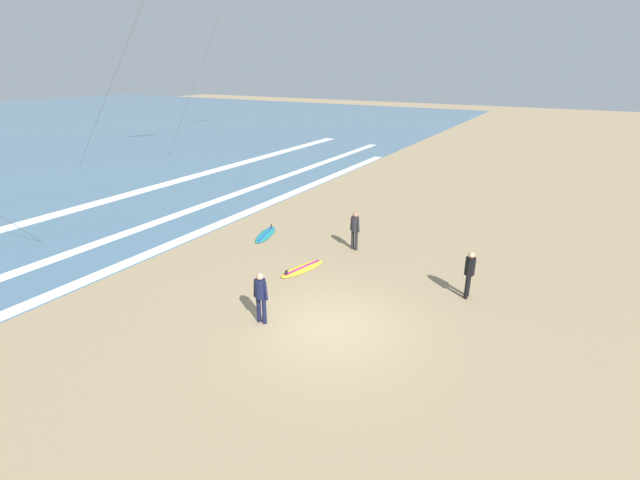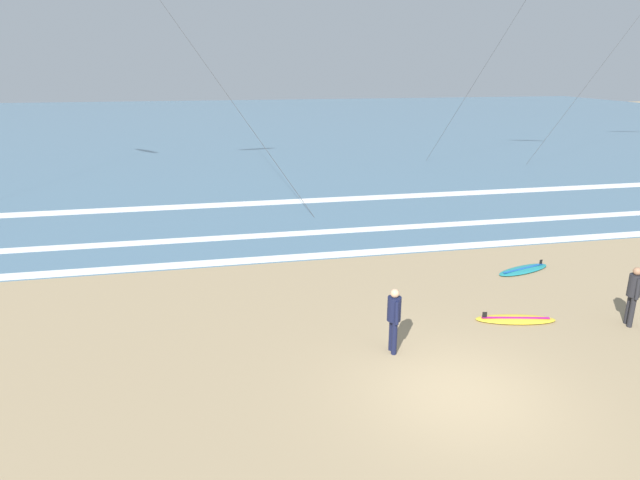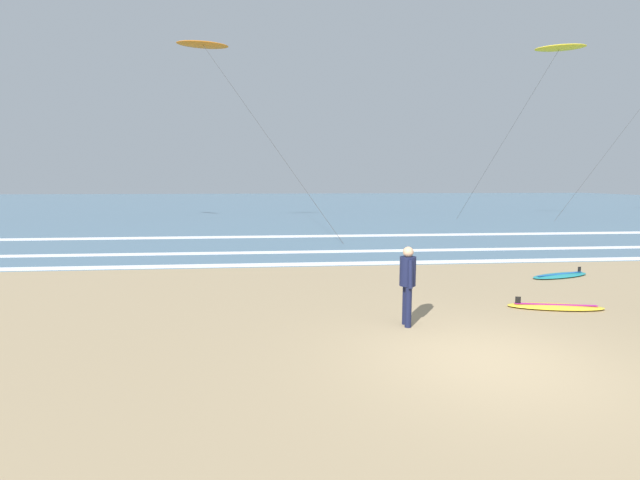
# 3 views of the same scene
# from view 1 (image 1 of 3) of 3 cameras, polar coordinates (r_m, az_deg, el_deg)

# --- Properties ---
(ground_plane) EXTENTS (160.00, 160.00, 0.00)m
(ground_plane) POSITION_cam_1_polar(r_m,az_deg,el_deg) (13.36, 1.35, -10.88)
(ground_plane) COLOR #9E8763
(wave_foam_shoreline) EXTENTS (45.91, 0.64, 0.01)m
(wave_foam_shoreline) POSITION_cam_1_polar(r_m,az_deg,el_deg) (19.71, -19.62, -1.13)
(wave_foam_shoreline) COLOR white
(wave_foam_shoreline) RESTS_ON ocean_surface
(wave_foam_mid_break) EXTENTS (58.55, 0.66, 0.01)m
(wave_foam_mid_break) POSITION_cam_1_polar(r_m,az_deg,el_deg) (21.31, -26.59, -0.52)
(wave_foam_mid_break) COLOR white
(wave_foam_mid_break) RESTS_ON ocean_surface
(wave_foam_outer_break) EXTENTS (58.46, 0.95, 0.01)m
(wave_foam_outer_break) POSITION_cam_1_polar(r_m,az_deg,el_deg) (26.41, -30.81, 2.63)
(wave_foam_outer_break) COLOR white
(wave_foam_outer_break) RESTS_ON ocean_surface
(surfer_foreground_main) EXTENTS (0.51, 0.32, 1.60)m
(surfer_foreground_main) POSITION_cam_1_polar(r_m,az_deg,el_deg) (15.25, 18.34, -3.68)
(surfer_foreground_main) COLOR black
(surfer_foreground_main) RESTS_ON ground
(surfer_mid_group) EXTENTS (0.32, 0.51, 1.60)m
(surfer_mid_group) POSITION_cam_1_polar(r_m,az_deg,el_deg) (18.33, 4.41, 1.59)
(surfer_mid_group) COLOR #232328
(surfer_mid_group) RESTS_ON ground
(surfer_left_far) EXTENTS (0.32, 0.51, 1.60)m
(surfer_left_far) POSITION_cam_1_polar(r_m,az_deg,el_deg) (13.20, -7.50, -6.70)
(surfer_left_far) COLOR #141938
(surfer_left_far) RESTS_ON ground
(surfboard_left_pile) EXTENTS (2.18, 1.20, 0.25)m
(surfboard_left_pile) POSITION_cam_1_polar(r_m,az_deg,el_deg) (20.24, -6.88, 0.69)
(surfboard_left_pile) COLOR teal
(surfboard_left_pile) RESTS_ON ground
(surfboard_right_spare) EXTENTS (2.18, 1.05, 0.25)m
(surfboard_right_spare) POSITION_cam_1_polar(r_m,az_deg,el_deg) (16.80, -2.23, -3.60)
(surfboard_right_spare) COLOR yellow
(surfboard_right_spare) RESTS_ON ground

